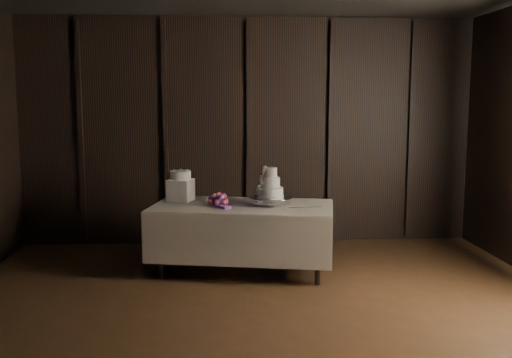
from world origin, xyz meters
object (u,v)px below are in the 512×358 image
Objects in this scene: small_cake at (180,175)px; wedding_cake at (269,186)px; cake_stand at (271,201)px; bouquet at (218,200)px; box_pedestal at (181,190)px; display_table at (243,235)px.

wedding_cake is at bearing -19.44° from small_cake.
small_cake reaches higher than cake_stand.
small_cake is (-0.44, 0.36, 0.24)m from bouquet.
small_cake is at bearing 140.66° from bouquet.
wedding_cake reaches higher than box_pedestal.
cake_stand reaches higher than display_table.
box_pedestal is at bearing 0.00° from small_cake.
wedding_cake is (-0.02, -0.01, 0.18)m from cake_stand.
display_table is at bearing -23.90° from small_cake.
wedding_cake reaches higher than cake_stand.
wedding_cake is 1.27× the size of box_pedestal.
small_cake is (-0.71, 0.31, 0.64)m from display_table.
box_pedestal is at bearing 167.18° from display_table.
bouquet is 1.57× the size of small_cake.
bouquet is at bearing -159.40° from display_table.
display_table is 4.45× the size of cake_stand.
bouquet is (-0.58, -0.02, 0.02)m from cake_stand.
bouquet is (-0.27, -0.05, 0.40)m from display_table.
cake_stand is at bearing 27.70° from wedding_cake.
display_table is 0.50m from cake_stand.
wedding_cake is (0.29, -0.04, 0.56)m from display_table.
wedding_cake is 1.06m from small_cake.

